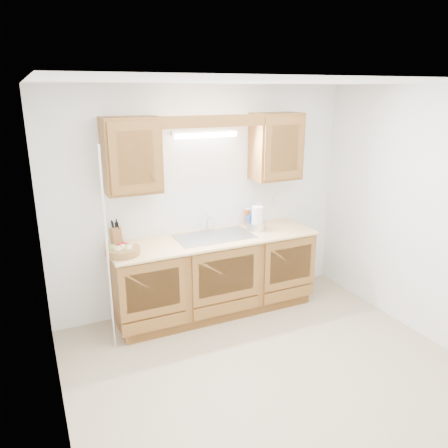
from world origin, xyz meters
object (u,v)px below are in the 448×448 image
knife_block (116,236)px  paper_towel (257,219)px  apple_bowl (256,225)px  fruit_basket (123,250)px

knife_block → paper_towel: paper_towel is taller
knife_block → paper_towel: bearing=-15.4°
apple_bowl → paper_towel: bearing=-103.7°
fruit_basket → apple_bowl: 1.59m
knife_block → apple_bowl: bearing=-14.0°
apple_bowl → fruit_basket: bearing=-174.4°
knife_block → apple_bowl: 1.59m
fruit_basket → apple_bowl: bearing=5.6°
fruit_basket → paper_towel: bearing=4.3°
knife_block → paper_towel: 1.58m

